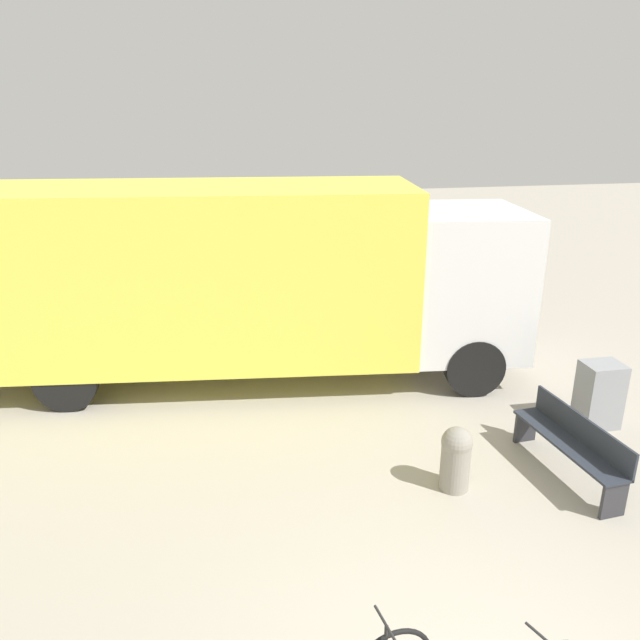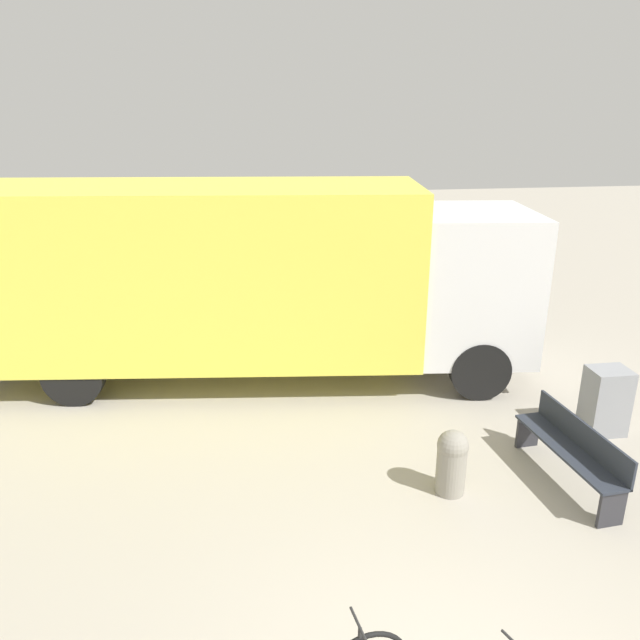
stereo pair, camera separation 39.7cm
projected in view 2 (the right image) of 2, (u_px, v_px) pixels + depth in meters
name	position (u px, v px, depth m)	size (l,w,h in m)	color
delivery_truck	(250.00, 275.00, 10.64)	(9.54, 3.17, 3.41)	#EAE04C
park_bench	(573.00, 448.00, 8.02)	(0.58, 1.96, 0.85)	#282D38
bollard_near_bench	(452.00, 460.00, 7.81)	(0.39, 0.39, 0.87)	gray
utility_box	(606.00, 401.00, 9.24)	(0.58, 0.48, 1.02)	gray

